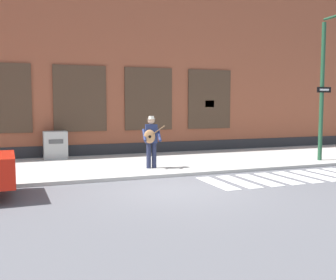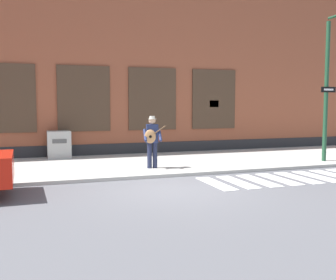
# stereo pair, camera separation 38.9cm
# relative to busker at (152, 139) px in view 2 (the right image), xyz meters

# --- Properties ---
(ground_plane) EXTENTS (160.00, 160.00, 0.00)m
(ground_plane) POSITION_rel_busker_xyz_m (-0.23, -2.77, -1.06)
(ground_plane) COLOR #56565B
(sidewalk) EXTENTS (28.00, 5.20, 0.10)m
(sidewalk) POSITION_rel_busker_xyz_m (-0.23, 1.38, -1.01)
(sidewalk) COLOR #ADAAA3
(sidewalk) RESTS_ON ground
(building_backdrop) EXTENTS (28.00, 4.06, 8.10)m
(building_backdrop) POSITION_rel_busker_xyz_m (-0.24, 5.97, 2.98)
(building_backdrop) COLOR brown
(building_backdrop) RESTS_ON ground
(crosswalk) EXTENTS (5.78, 1.90, 0.01)m
(crosswalk) POSITION_rel_busker_xyz_m (3.75, -2.52, -1.06)
(crosswalk) COLOR silver
(crosswalk) RESTS_ON ground
(busker) EXTENTS (0.72, 0.61, 1.69)m
(busker) POSITION_rel_busker_xyz_m (0.00, 0.00, 0.00)
(busker) COLOR #1E233D
(busker) RESTS_ON sidewalk
(utility_box) EXTENTS (0.88, 0.67, 1.05)m
(utility_box) POSITION_rel_busker_xyz_m (-2.70, 3.53, -0.44)
(utility_box) COLOR #ADADA8
(utility_box) RESTS_ON sidewalk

